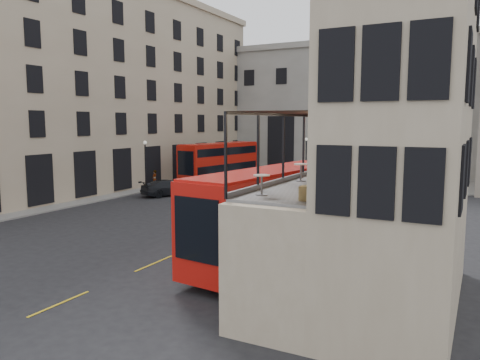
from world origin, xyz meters
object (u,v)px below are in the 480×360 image
at_px(pedestrian_a, 198,178).
at_px(pedestrian_c, 368,173).
at_px(car_a, 210,193).
at_px(cafe_chair_b, 341,181).
at_px(traffic_light_near, 269,188).
at_px(pedestrian_b, 264,174).
at_px(pedestrian_e, 155,179).
at_px(street_lamp_b, 306,163).
at_px(bus_near, 272,210).
at_px(cafe_chair_a, 308,192).
at_px(cafe_table_near, 262,182).
at_px(car_c, 168,188).
at_px(street_lamp_a, 146,171).
at_px(traffic_light_far, 215,163).
at_px(cyclist, 230,212).
at_px(bus_far, 220,161).
at_px(cafe_chair_d, 368,170).
at_px(cafe_table_mid, 301,170).
at_px(cafe_table_far, 321,165).
at_px(pedestrian_d, 430,181).
at_px(bicycle, 275,214).
at_px(car_b, 311,181).

distance_m(pedestrian_a, pedestrian_c, 21.14).
xyz_separation_m(car_a, cafe_chair_b, (17.15, -18.33, 4.12)).
height_order(traffic_light_near, pedestrian_b, traffic_light_near).
height_order(pedestrian_c, pedestrian_e, pedestrian_e).
distance_m(street_lamp_b, cafe_chair_b, 37.21).
xyz_separation_m(bus_near, cafe_chair_a, (4.35, -7.10, 2.18)).
height_order(pedestrian_e, cafe_table_near, cafe_table_near).
distance_m(car_c, cafe_chair_b, 29.62).
xyz_separation_m(street_lamp_a, pedestrian_e, (-2.00, 3.95, -1.40)).
xyz_separation_m(street_lamp_b, car_a, (-3.48, -16.20, -1.66)).
bearing_deg(traffic_light_far, pedestrian_b, 56.62).
xyz_separation_m(street_lamp_b, bus_near, (9.17, -30.94, 0.30)).
relative_size(bus_near, cyclist, 6.67).
distance_m(bus_far, cafe_chair_a, 39.83).
height_order(traffic_light_near, pedestrian_a, traffic_light_near).
height_order(pedestrian_a, cafe_table_near, cafe_table_near).
bearing_deg(cyclist, street_lamp_b, -7.97).
bearing_deg(pedestrian_c, cafe_chair_d, 77.07).
height_order(traffic_light_near, cafe_chair_d, cafe_chair_d).
xyz_separation_m(pedestrian_c, pedestrian_e, (-18.96, -18.05, 0.06)).
relative_size(street_lamp_b, cafe_chair_b, 6.36).
bearing_deg(cafe_table_mid, traffic_light_far, 126.94).
bearing_deg(pedestrian_a, bus_far, 79.02).
bearing_deg(cafe_table_far, pedestrian_d, 86.33).
relative_size(bicycle, pedestrian_b, 1.00).
bearing_deg(car_a, pedestrian_d, 39.54).
bearing_deg(bicycle, cafe_table_mid, -133.03).
bearing_deg(cafe_chair_a, car_b, 108.71).
height_order(car_c, cyclist, cyclist).
relative_size(pedestrian_b, pedestrian_d, 0.93).
height_order(traffic_light_far, bus_far, bus_far).
height_order(car_b, pedestrian_b, pedestrian_b).
height_order(pedestrian_d, cafe_chair_d, cafe_chair_d).
xyz_separation_m(street_lamp_a, cafe_chair_a, (24.52, -22.03, 2.48)).
relative_size(traffic_light_far, pedestrian_a, 2.35).
relative_size(bus_near, pedestrian_c, 6.57).
xyz_separation_m(street_lamp_a, bicycle, (16.23, -5.35, -1.95)).
height_order(bicycle, cafe_chair_b, cafe_chair_b).
distance_m(cafe_table_mid, cafe_chair_b, 2.42).
height_order(bus_near, car_b, bus_near).
distance_m(pedestrian_a, pedestrian_b, 8.75).
bearing_deg(street_lamp_b, pedestrian_a, -142.71).
xyz_separation_m(cyclist, cafe_chair_d, (10.49, -5.35, 3.94)).
bearing_deg(traffic_light_far, car_a, -61.58).
height_order(car_c, pedestrian_c, pedestrian_c).
distance_m(traffic_light_near, cafe_table_mid, 13.37).
distance_m(street_lamp_a, bicycle, 17.20).
bearing_deg(car_a, traffic_light_near, -39.87).
relative_size(pedestrian_b, cafe_table_far, 2.26).
bearing_deg(bus_far, cafe_table_near, -57.79).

